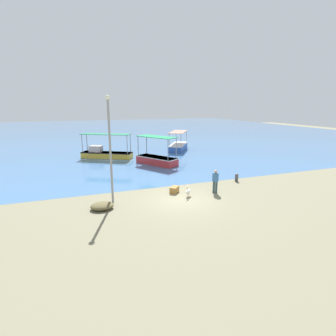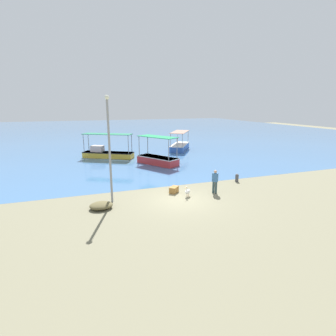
{
  "view_description": "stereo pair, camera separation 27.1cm",
  "coord_description": "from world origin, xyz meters",
  "px_view_note": "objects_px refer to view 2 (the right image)",
  "views": [
    {
      "loc": [
        -6.37,
        -15.1,
        6.16
      ],
      "look_at": [
        0.55,
        3.84,
        1.24
      ],
      "focal_mm": 28.0,
      "sensor_mm": 36.0,
      "label": 1
    },
    {
      "loc": [
        -6.12,
        -15.19,
        6.16
      ],
      "look_at": [
        0.55,
        3.84,
        1.24
      ],
      "focal_mm": 28.0,
      "sensor_mm": 36.0,
      "label": 2
    }
  ],
  "objects_px": {
    "cargo_crate": "(174,190)",
    "fishing_boat_near_left": "(107,153)",
    "pelican": "(188,191)",
    "fishing_boat_center": "(158,159)",
    "mooring_bollard": "(237,177)",
    "lamp_post": "(109,145)",
    "fishing_boat_far_left": "(180,146)",
    "fisherman_standing": "(215,181)",
    "net_pile": "(101,205)"
  },
  "relations": [
    {
      "from": "cargo_crate",
      "to": "fishing_boat_near_left",
      "type": "bearing_deg",
      "value": 101.85
    },
    {
      "from": "pelican",
      "to": "cargo_crate",
      "type": "xyz_separation_m",
      "value": [
        -0.59,
        1.08,
        -0.15
      ]
    },
    {
      "from": "fishing_boat_near_left",
      "to": "fishing_boat_center",
      "type": "bearing_deg",
      "value": -48.76
    },
    {
      "from": "pelican",
      "to": "cargo_crate",
      "type": "height_order",
      "value": "pelican"
    },
    {
      "from": "fishing_boat_near_left",
      "to": "cargo_crate",
      "type": "height_order",
      "value": "fishing_boat_near_left"
    },
    {
      "from": "mooring_bollard",
      "to": "cargo_crate",
      "type": "relative_size",
      "value": 0.89
    },
    {
      "from": "fishing_boat_near_left",
      "to": "cargo_crate",
      "type": "distance_m",
      "value": 14.8
    },
    {
      "from": "fishing_boat_near_left",
      "to": "mooring_bollard",
      "type": "relative_size",
      "value": 8.98
    },
    {
      "from": "pelican",
      "to": "lamp_post",
      "type": "height_order",
      "value": "lamp_post"
    },
    {
      "from": "lamp_post",
      "to": "mooring_bollard",
      "type": "bearing_deg",
      "value": 6.86
    },
    {
      "from": "fishing_boat_near_left",
      "to": "mooring_bollard",
      "type": "xyz_separation_m",
      "value": [
        8.85,
        -13.6,
        -0.25
      ]
    },
    {
      "from": "fishing_boat_near_left",
      "to": "pelican",
      "type": "xyz_separation_m",
      "value": [
        3.63,
        -15.56,
        -0.23
      ]
    },
    {
      "from": "fishing_boat_near_left",
      "to": "fishing_boat_far_left",
      "type": "bearing_deg",
      "value": 12.62
    },
    {
      "from": "fishing_boat_far_left",
      "to": "fisherman_standing",
      "type": "bearing_deg",
      "value": -104.05
    },
    {
      "from": "fishing_boat_near_left",
      "to": "net_pile",
      "type": "height_order",
      "value": "fishing_boat_near_left"
    },
    {
      "from": "fishing_boat_near_left",
      "to": "lamp_post",
      "type": "relative_size",
      "value": 0.89
    },
    {
      "from": "fishing_boat_center",
      "to": "lamp_post",
      "type": "bearing_deg",
      "value": -122.24
    },
    {
      "from": "lamp_post",
      "to": "fishing_boat_near_left",
      "type": "bearing_deg",
      "value": 84.71
    },
    {
      "from": "mooring_bollard",
      "to": "cargo_crate",
      "type": "height_order",
      "value": "mooring_bollard"
    },
    {
      "from": "pelican",
      "to": "mooring_bollard",
      "type": "relative_size",
      "value": 1.21
    },
    {
      "from": "pelican",
      "to": "cargo_crate",
      "type": "distance_m",
      "value": 1.24
    },
    {
      "from": "mooring_bollard",
      "to": "fisherman_standing",
      "type": "relative_size",
      "value": 0.39
    },
    {
      "from": "fishing_boat_far_left",
      "to": "fisherman_standing",
      "type": "relative_size",
      "value": 3.2
    },
    {
      "from": "lamp_post",
      "to": "mooring_bollard",
      "type": "xyz_separation_m",
      "value": [
        10.23,
        1.23,
        -3.36
      ]
    },
    {
      "from": "fishing_boat_far_left",
      "to": "lamp_post",
      "type": "relative_size",
      "value": 0.81
    },
    {
      "from": "pelican",
      "to": "lamp_post",
      "type": "relative_size",
      "value": 0.12
    },
    {
      "from": "fishing_boat_far_left",
      "to": "pelican",
      "type": "height_order",
      "value": "fishing_boat_far_left"
    },
    {
      "from": "pelican",
      "to": "cargo_crate",
      "type": "relative_size",
      "value": 1.07
    },
    {
      "from": "pelican",
      "to": "fisherman_standing",
      "type": "relative_size",
      "value": 0.47
    },
    {
      "from": "fishing_boat_far_left",
      "to": "fishing_boat_near_left",
      "type": "bearing_deg",
      "value": -167.38
    },
    {
      "from": "fishing_boat_near_left",
      "to": "pelican",
      "type": "bearing_deg",
      "value": -76.88
    },
    {
      "from": "fishing_boat_center",
      "to": "fishing_boat_near_left",
      "type": "distance_m",
      "value": 7.04
    },
    {
      "from": "lamp_post",
      "to": "fishing_boat_center",
      "type": "bearing_deg",
      "value": 57.76
    },
    {
      "from": "fishing_boat_near_left",
      "to": "fishing_boat_far_left",
      "type": "xyz_separation_m",
      "value": [
        10.19,
        2.28,
        -0.05
      ]
    },
    {
      "from": "fishing_boat_far_left",
      "to": "fisherman_standing",
      "type": "xyz_separation_m",
      "value": [
        -4.46,
        -17.8,
        0.35
      ]
    },
    {
      "from": "cargo_crate",
      "to": "net_pile",
      "type": "bearing_deg",
      "value": -165.85
    },
    {
      "from": "fishing_boat_far_left",
      "to": "lamp_post",
      "type": "xyz_separation_m",
      "value": [
        -11.56,
        -17.12,
        3.16
      ]
    },
    {
      "from": "fishing_boat_center",
      "to": "mooring_bollard",
      "type": "bearing_deg",
      "value": -63.12
    },
    {
      "from": "net_pile",
      "to": "mooring_bollard",
      "type": "bearing_deg",
      "value": 11.22
    },
    {
      "from": "pelican",
      "to": "fishing_boat_far_left",
      "type": "bearing_deg",
      "value": 69.81
    },
    {
      "from": "fishing_boat_near_left",
      "to": "mooring_bollard",
      "type": "distance_m",
      "value": 16.23
    },
    {
      "from": "fisherman_standing",
      "to": "fishing_boat_near_left",
      "type": "bearing_deg",
      "value": 110.27
    },
    {
      "from": "pelican",
      "to": "net_pile",
      "type": "height_order",
      "value": "pelican"
    },
    {
      "from": "fishing_boat_center",
      "to": "fishing_boat_far_left",
      "type": "distance_m",
      "value": 9.39
    },
    {
      "from": "fishing_boat_center",
      "to": "mooring_bollard",
      "type": "distance_m",
      "value": 9.32
    },
    {
      "from": "pelican",
      "to": "net_pile",
      "type": "bearing_deg",
      "value": -177.75
    },
    {
      "from": "fishing_boat_far_left",
      "to": "fisherman_standing",
      "type": "distance_m",
      "value": 18.35
    },
    {
      "from": "fishing_boat_far_left",
      "to": "mooring_bollard",
      "type": "relative_size",
      "value": 8.19
    },
    {
      "from": "fishing_boat_far_left",
      "to": "lamp_post",
      "type": "height_order",
      "value": "lamp_post"
    },
    {
      "from": "cargo_crate",
      "to": "fishing_boat_center",
      "type": "bearing_deg",
      "value": 80.08
    }
  ]
}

